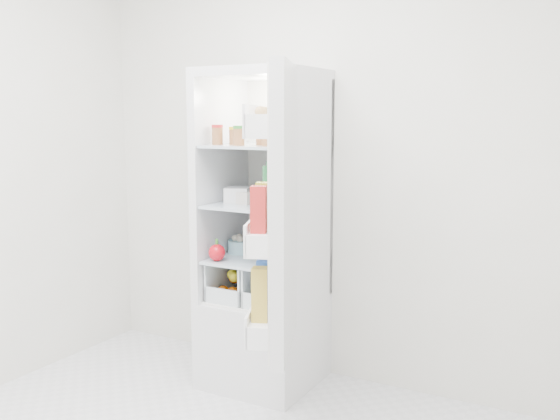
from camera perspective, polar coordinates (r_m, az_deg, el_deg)
The scene contains 20 objects.
room_walls at distance 2.39m, azimuth -12.40°, elevation 9.58°, with size 3.02×3.02×2.61m.
refrigerator at distance 3.63m, azimuth -1.17°, elevation -5.42°, with size 0.60×0.60×1.80m.
shelf_low at distance 3.56m, azimuth -1.68°, elevation -4.46°, with size 0.49×0.53×0.01m, color silver.
shelf_mid at distance 3.50m, azimuth -1.70°, elevation 0.48°, with size 0.49×0.53×0.01m, color silver.
shelf_top at distance 3.47m, azimuth -1.73°, elevation 5.88°, with size 0.49×0.53×0.01m, color silver.
crisper_left at distance 3.65m, azimuth -3.33°, elevation -6.23°, with size 0.23×0.46×0.22m, color silver, non-canonical shape.
crisper_right at distance 3.53m, azimuth 0.05°, elevation -6.74°, with size 0.23×0.46×0.22m, color silver, non-canonical shape.
condiment_jars at distance 3.38m, azimuth -2.71°, elevation 6.65°, with size 0.46×0.16×0.08m.
squeeze_bottle at distance 3.49m, azimuth 1.72°, elevation 7.65°, with size 0.06×0.06×0.20m, color white.
tub_white at distance 3.54m, azimuth -3.88°, elevation 1.39°, with size 0.13×0.13×0.09m, color silver.
tub_cream at distance 3.50m, azimuth -3.10°, elevation 1.16°, with size 0.12×0.12×0.07m, color beige.
tin_red at distance 3.27m, azimuth -0.86°, elevation 0.54°, with size 0.09×0.09×0.06m, color red.
tub_green at distance 3.54m, azimuth -0.88°, elevation 1.34°, with size 0.10×0.14×0.08m, color #459951.
red_cabbage at distance 3.57m, azimuth 0.66°, elevation -3.04°, with size 0.15×0.15×0.15m, color #581E55.
bell_pepper at distance 3.48m, azimuth -5.79°, elevation -3.89°, with size 0.09×0.09×0.09m, color red.
mushroom_bowl at distance 3.67m, azimuth -3.52°, elevation -3.34°, with size 0.16×0.16×0.08m, color #9BD6E7.
salad_bag at distance 3.33m, azimuth -0.24°, elevation -4.23°, with size 0.11×0.11×0.11m, color #ABC090.
citrus_pile at distance 3.64m, azimuth -3.49°, elevation -6.76°, with size 0.20×0.31×0.16m.
veg_pile at distance 3.54m, azimuth 0.10°, elevation -7.49°, with size 0.16×0.30×0.10m.
fridge_door at distance 2.82m, azimuth -0.18°, elevation -0.58°, with size 0.37×0.58×1.30m.
Camera 1 is at (1.58, -1.79, 1.54)m, focal length 40.00 mm.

